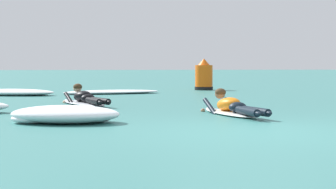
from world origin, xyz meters
TOP-DOWN VIEW (x-y plane):
  - ground_plane at (0.00, 10.00)m, footprint 120.00×120.00m
  - surfer_near at (0.23, 2.78)m, footprint 0.97×2.53m
  - surfer_far at (-2.70, 5.80)m, footprint 1.42×2.54m
  - whitewater_front at (-2.83, 1.59)m, footprint 2.04×1.50m
  - whitewater_mid_right at (-2.04, 10.75)m, footprint 3.29×1.73m
  - whitewater_back at (-5.03, 10.10)m, footprint 2.79×1.77m
  - channel_marker_buoy at (1.29, 13.10)m, footprint 0.67×0.67m

SIDE VIEW (x-z plane):
  - ground_plane at x=0.00m, z-range 0.00..0.00m
  - whitewater_mid_right at x=-2.04m, z-range 0.00..0.12m
  - whitewater_back at x=-5.03m, z-range -0.01..0.19m
  - surfer_far at x=-2.70m, z-range -0.14..0.40m
  - whitewater_front at x=-2.83m, z-range -0.01..0.29m
  - surfer_near at x=0.23m, z-range -0.13..0.42m
  - channel_marker_buoy at x=1.29m, z-range -0.11..1.04m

